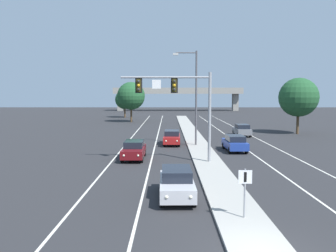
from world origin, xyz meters
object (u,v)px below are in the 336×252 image
at_px(tree_far_right_b, 297,97).
at_px(tree_far_left_b, 124,100).
at_px(median_sign_post, 244,186).
at_px(car_oncoming_darkred, 133,150).
at_px(overhead_signal_mast, 180,98).
at_px(car_receding_blue, 234,143).
at_px(car_receding_grey, 241,130).
at_px(tree_far_left_a, 130,96).
at_px(street_lamp_median, 193,92).
at_px(car_oncoming_red, 171,137).
at_px(car_oncoming_silver, 176,183).

xyz_separation_m(tree_far_right_b, tree_far_left_b, (-28.54, 32.70, -0.86)).
relative_size(median_sign_post, car_oncoming_darkred, 0.49).
height_order(overhead_signal_mast, car_receding_blue, overhead_signal_mast).
bearing_deg(car_receding_grey, tree_far_right_b, 15.16).
bearing_deg(car_receding_grey, tree_far_left_a, 128.06).
bearing_deg(tree_far_left_a, street_lamp_median, -71.91).
relative_size(car_receding_grey, tree_far_left_b, 0.68).
bearing_deg(tree_far_left_a, car_oncoming_red, -75.42).
xyz_separation_m(car_oncoming_red, tree_far_left_b, (-10.69, 42.76, 3.47)).
distance_m(car_receding_grey, tree_far_left_a, 28.36).
xyz_separation_m(car_oncoming_darkred, tree_far_left_a, (-4.39, 38.17, 4.40)).
relative_size(car_oncoming_red, tree_far_left_b, 0.69).
height_order(street_lamp_median, tree_far_left_a, street_lamp_median).
xyz_separation_m(street_lamp_median, car_oncoming_red, (-2.36, 1.14, -4.97)).
bearing_deg(car_receding_blue, car_oncoming_silver, -112.28).
bearing_deg(car_oncoming_silver, car_receding_grey, 70.67).
relative_size(median_sign_post, tree_far_left_a, 0.28).
distance_m(overhead_signal_mast, median_sign_post, 13.26).
height_order(tree_far_left_a, tree_far_right_b, tree_far_left_a).
bearing_deg(car_oncoming_silver, median_sign_post, -49.39).
distance_m(car_oncoming_silver, tree_far_left_b, 62.95).
bearing_deg(car_oncoming_red, median_sign_post, -82.51).
distance_m(car_oncoming_red, tree_far_right_b, 20.94).
xyz_separation_m(street_lamp_median, car_oncoming_darkred, (-5.73, -7.17, -4.97)).
distance_m(overhead_signal_mast, car_oncoming_darkred, 6.28).
xyz_separation_m(overhead_signal_mast, car_receding_blue, (5.54, 5.86, -4.51)).
bearing_deg(tree_far_left_b, car_oncoming_darkred, -81.85).
bearing_deg(tree_far_left_b, car_receding_blue, -70.25).
relative_size(car_receding_blue, tree_far_left_a, 0.56).
bearing_deg(car_oncoming_silver, car_receding_blue, 67.72).
bearing_deg(car_oncoming_silver, car_oncoming_red, 90.14).
bearing_deg(street_lamp_median, car_oncoming_darkred, -128.62).
bearing_deg(car_oncoming_darkred, tree_far_right_b, 40.88).
distance_m(overhead_signal_mast, tree_far_right_b, 26.50).
bearing_deg(tree_far_right_b, car_oncoming_silver, -121.34).
distance_m(street_lamp_median, car_receding_blue, 6.99).
height_order(car_receding_grey, tree_far_left_b, tree_far_left_b).
relative_size(car_oncoming_silver, tree_far_left_a, 0.56).
height_order(median_sign_post, car_oncoming_red, median_sign_post).
bearing_deg(overhead_signal_mast, median_sign_post, -79.39).
bearing_deg(tree_far_right_b, street_lamp_median, -144.14).
height_order(car_oncoming_darkred, car_receding_blue, same).
height_order(car_oncoming_red, car_receding_blue, same).
relative_size(street_lamp_median, car_receding_blue, 2.22).
relative_size(car_oncoming_silver, car_oncoming_red, 1.00).
xyz_separation_m(car_receding_grey, tree_far_left_b, (-20.20, 34.96, 3.47)).
bearing_deg(car_oncoming_darkred, car_oncoming_red, 67.92).
distance_m(street_lamp_median, car_oncoming_silver, 18.85).
height_order(car_oncoming_silver, tree_far_left_a, tree_far_left_a).
bearing_deg(tree_far_left_b, street_lamp_median, -73.44).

